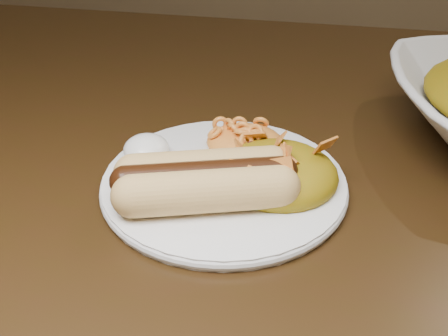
# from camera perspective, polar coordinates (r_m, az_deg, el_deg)

# --- Properties ---
(table) EXTENTS (1.60, 0.90, 0.75)m
(table) POSITION_cam_1_polar(r_m,az_deg,el_deg) (0.59, -5.35, -5.71)
(table) COLOR black
(table) RESTS_ON floor
(plate) EXTENTS (0.26, 0.26, 0.01)m
(plate) POSITION_cam_1_polar(r_m,az_deg,el_deg) (0.48, 0.00, -1.59)
(plate) COLOR white
(plate) RESTS_ON table
(hotdog) EXTENTS (0.13, 0.10, 0.04)m
(hotdog) POSITION_cam_1_polar(r_m,az_deg,el_deg) (0.44, -2.06, -1.25)
(hotdog) COLOR #F5B66E
(hotdog) RESTS_ON plate
(mac_and_cheese) EXTENTS (0.09, 0.08, 0.03)m
(mac_and_cheese) POSITION_cam_1_polar(r_m,az_deg,el_deg) (0.52, 2.32, 3.87)
(mac_and_cheese) COLOR #F99A3F
(mac_and_cheese) RESTS_ON plate
(sour_cream) EXTENTS (0.05, 0.05, 0.03)m
(sour_cream) POSITION_cam_1_polar(r_m,az_deg,el_deg) (0.50, -8.49, 2.57)
(sour_cream) COLOR white
(sour_cream) RESTS_ON plate
(taco_salad) EXTENTS (0.11, 0.10, 0.05)m
(taco_salad) POSITION_cam_1_polar(r_m,az_deg,el_deg) (0.46, 5.86, 0.58)
(taco_salad) COLOR #C24D02
(taco_salad) RESTS_ON plate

